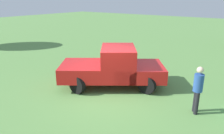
# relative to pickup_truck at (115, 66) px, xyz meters

# --- Properties ---
(ground_plane) EXTENTS (80.00, 80.00, 0.00)m
(ground_plane) POSITION_rel_pickup_truck_xyz_m (-0.39, 0.96, -0.94)
(ground_plane) COLOR #5B8C47
(pickup_truck) EXTENTS (4.86, 4.29, 1.81)m
(pickup_truck) POSITION_rel_pickup_truck_xyz_m (0.00, 0.00, 0.00)
(pickup_truck) COLOR black
(pickup_truck) RESTS_ON ground_plane
(person_bystander) EXTENTS (0.44, 0.44, 1.70)m
(person_bystander) POSITION_rel_pickup_truck_xyz_m (-3.71, 0.30, 0.02)
(person_bystander) COLOR black
(person_bystander) RESTS_ON ground_plane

